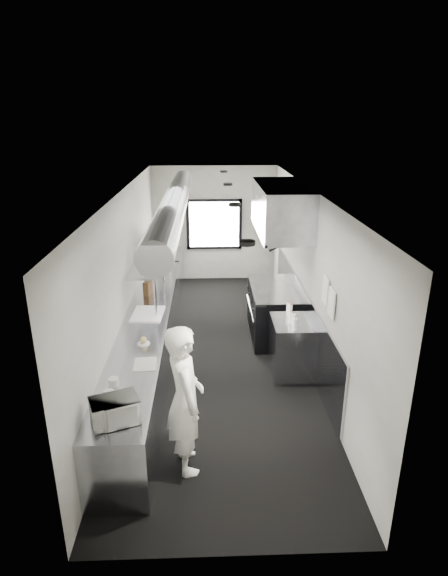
{
  "coord_description": "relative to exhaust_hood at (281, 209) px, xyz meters",
  "views": [
    {
      "loc": [
        -0.17,
        -7.2,
        3.88
      ],
      "look_at": [
        0.09,
        -0.2,
        1.28
      ],
      "focal_mm": 28.93,
      "sensor_mm": 36.0,
      "label": 1
    }
  ],
  "objects": [
    {
      "name": "small_plate",
      "position": [
        -2.18,
        -2.07,
        -1.48
      ],
      "size": [
        0.18,
        0.18,
        0.01
      ],
      "primitive_type": "cylinder",
      "rotation": [
        0.0,
        0.0,
        0.01
      ],
      "color": "silver",
      "rests_on": "prep_counter"
    },
    {
      "name": "notice_sheet_a",
      "position": [
        0.37,
        -1.9,
        -0.79
      ],
      "size": [
        0.02,
        0.28,
        0.38
      ],
      "primitive_type": "cube",
      "color": "white",
      "rests_on": "wall_right"
    },
    {
      "name": "squeeze_bottle_c",
      "position": [
        -0.01,
        -1.44,
        -1.41
      ],
      "size": [
        0.06,
        0.06,
        0.17
      ],
      "primitive_type": "cylinder",
      "rotation": [
        0.0,
        0.0,
        -0.14
      ],
      "color": "white",
      "rests_on": "bottle_station"
    },
    {
      "name": "plate_stack_a",
      "position": [
        -2.29,
        -0.46,
        -0.66
      ],
      "size": [
        0.34,
        0.34,
        0.31
      ],
      "primitive_type": "cylinder",
      "rotation": [
        0.0,
        0.0,
        -0.34
      ],
      "color": "silver",
      "rests_on": "pass_shelf"
    },
    {
      "name": "far_work_table",
      "position": [
        -2.25,
        2.5,
        -1.94
      ],
      "size": [
        0.7,
        1.2,
        0.9
      ],
      "primitive_type": "cube",
      "color": "gray",
      "rests_on": "floor"
    },
    {
      "name": "squeeze_bottle_e",
      "position": [
        0.01,
        -1.11,
        -1.4
      ],
      "size": [
        0.06,
        0.06,
        0.19
      ],
      "primitive_type": "cylinder",
      "rotation": [
        0.0,
        0.0,
        0.04
      ],
      "color": "white",
      "rests_on": "bottle_station"
    },
    {
      "name": "range",
      "position": [
        -0.06,
        0.0,
        -1.92
      ],
      "size": [
        0.88,
        1.6,
        0.94
      ],
      "color": "black",
      "rests_on": "floor"
    },
    {
      "name": "exhaust_hood",
      "position": [
        0.0,
        0.0,
        0.0
      ],
      "size": [
        0.81,
        2.2,
        0.88
      ],
      "color": "gray",
      "rests_on": "ceiling"
    },
    {
      "name": "wall_front",
      "position": [
        -1.1,
        -4.7,
        -0.99
      ],
      "size": [
        3.0,
        0.02,
        2.8
      ],
      "primitive_type": "cube",
      "color": "beige",
      "rests_on": "floor"
    },
    {
      "name": "prep_counter",
      "position": [
        -2.25,
        -1.2,
        -1.94
      ],
      "size": [
        0.7,
        6.0,
        0.9
      ],
      "primitive_type": "cube",
      "color": "gray",
      "rests_on": "floor"
    },
    {
      "name": "bottle_station",
      "position": [
        0.05,
        -1.4,
        -1.94
      ],
      "size": [
        0.65,
        0.8,
        0.9
      ],
      "primitive_type": "cube",
      "color": "gray",
      "rests_on": "floor"
    },
    {
      "name": "deli_tub_a",
      "position": [
        -2.39,
        -3.41,
        -1.44
      ],
      "size": [
        0.15,
        0.15,
        0.1
      ],
      "primitive_type": "cylinder",
      "rotation": [
        0.0,
        0.0,
        0.08
      ],
      "color": "silver",
      "rests_on": "prep_counter"
    },
    {
      "name": "floor",
      "position": [
        -1.1,
        -0.7,
        -2.39
      ],
      "size": [
        3.0,
        8.0,
        0.01
      ],
      "primitive_type": "cube",
      "color": "black",
      "rests_on": "ground"
    },
    {
      "name": "pass_shelf",
      "position": [
        -2.29,
        0.3,
        -0.86
      ],
      "size": [
        0.45,
        3.0,
        0.68
      ],
      "color": "gray",
      "rests_on": "prep_counter"
    },
    {
      "name": "plate_stack_c",
      "position": [
        -2.27,
        0.59,
        -0.66
      ],
      "size": [
        0.3,
        0.3,
        0.32
      ],
      "primitive_type": "cylinder",
      "rotation": [
        0.0,
        0.0,
        0.43
      ],
      "color": "silver",
      "rests_on": "pass_shelf"
    },
    {
      "name": "squeeze_bottle_d",
      "position": [
        0.03,
        -1.21,
        -1.39
      ],
      "size": [
        0.08,
        0.08,
        0.2
      ],
      "primitive_type": "cylinder",
      "rotation": [
        0.0,
        0.0,
        0.22
      ],
      "color": "white",
      "rests_on": "bottle_station"
    },
    {
      "name": "wall_back",
      "position": [
        -1.1,
        3.3,
        -0.99
      ],
      "size": [
        3.0,
        0.02,
        2.8
      ],
      "primitive_type": "cube",
      "color": "beige",
      "rests_on": "floor"
    },
    {
      "name": "notice_sheet_b",
      "position": [
        0.37,
        -2.25,
        -0.84
      ],
      "size": [
        0.02,
        0.28,
        0.38
      ],
      "primitive_type": "cube",
      "color": "white",
      "rests_on": "wall_right"
    },
    {
      "name": "hvac_duct",
      "position": [
        -1.8,
        -0.3,
        0.16
      ],
      "size": [
        0.4,
        6.4,
        0.4
      ],
      "primitive_type": "cylinder",
      "rotation": [
        1.57,
        0.0,
        0.0
      ],
      "color": "gray",
      "rests_on": "ceiling"
    },
    {
      "name": "cutting_board",
      "position": [
        -2.24,
        -1.04,
        -1.48
      ],
      "size": [
        0.51,
        0.66,
        0.02
      ],
      "primitive_type": "cube",
      "rotation": [
        0.0,
        0.0,
        -0.05
      ],
      "color": "white",
      "rests_on": "prep_counter"
    },
    {
      "name": "plate_stack_d",
      "position": [
        -2.3,
        0.98,
        -0.65
      ],
      "size": [
        0.24,
        0.24,
        0.35
      ],
      "primitive_type": "cylinder",
      "rotation": [
        0.0,
        0.0,
        -0.04
      ],
      "color": "silver",
      "rests_on": "pass_shelf"
    },
    {
      "name": "ceiling",
      "position": [
        -1.1,
        -0.7,
        0.41
      ],
      "size": [
        3.0,
        8.0,
        0.01
      ],
      "primitive_type": "cube",
      "color": "silver",
      "rests_on": "wall_back"
    },
    {
      "name": "wall_left",
      "position": [
        -2.6,
        -0.7,
        -0.99
      ],
      "size": [
        0.02,
        8.0,
        2.8
      ],
      "primitive_type": "cube",
      "color": "beige",
      "rests_on": "floor"
    },
    {
      "name": "wall_cladding",
      "position": [
        0.38,
        -0.4,
        -1.84
      ],
      "size": [
        0.03,
        5.5,
        1.1
      ],
      "primitive_type": "cube",
      "color": "gray",
      "rests_on": "wall_right"
    },
    {
      "name": "wall_right",
      "position": [
        0.4,
        -0.7,
        -0.99
      ],
      "size": [
        0.02,
        8.0,
        2.8
      ],
      "primitive_type": "cube",
      "color": "beige",
      "rests_on": "floor"
    },
    {
      "name": "pastry",
      "position": [
        -2.18,
        -2.07,
        -1.43
      ],
      "size": [
        0.09,
        0.09,
        0.09
      ],
      "primitive_type": "sphere",
      "color": "tan",
      "rests_on": "small_plate"
    },
    {
      "name": "line_cook",
      "position": [
        -1.54,
        -3.45,
        -1.49
      ],
      "size": [
        0.58,
        0.74,
        1.8
      ],
      "primitive_type": "imported",
      "rotation": [
        0.0,
        0.0,
        1.82
      ],
      "color": "white",
      "rests_on": "floor"
    },
    {
      "name": "squeeze_bottle_a",
      "position": [
        0.01,
        -1.71,
        -1.39
      ],
      "size": [
        0.06,
        0.06,
        0.19
      ],
      "primitive_type": "cylinder",
      "rotation": [
        0.0,
        0.0,
        -0.02
      ],
      "color": "white",
      "rests_on": "bottle_station"
    },
    {
      "name": "newspaper",
      "position": [
        -2.08,
        -2.64,
        -1.49
      ],
      "size": [
        0.31,
        0.37,
        0.01
      ],
      "primitive_type": "cube",
      "rotation": [
        0.0,
        0.0,
        0.07
      ],
      "color": "silver",
      "rests_on": "prep_counter"
    },
    {
      "name": "microwave",
      "position": [
        -2.24,
        -3.83,
        -1.36
      ],
      "size": [
        0.54,
        0.48,
        0.27
      ],
      "primitive_type": "imported",
      "rotation": [
        0.0,
        0.0,
        0.38
      ],
      "color": "white",
      "rests_on": "prep_counter"
    },
    {
      "name": "squeeze_bottle_b",
      "position": [
        0.02,
        -1.53,
        -1.4
      ],
      "size": [
        0.08,
        0.08,
        0.18
      ],
      "primitive_type": "cylinder",
      "rotation": [
        0.0,
        0.0,
        -0.41
      ],
      "color": "white",
      "rests_on": "bottle_station"
    },
    {
      "name": "plate_stack_b",
      "position": [
        -2.27,
        0.15,
        -0.66
      ],
      "size": [
        0.32,
        0.32,
        0.32
      ],
      "primitive_type": "cylinder",
      "rotation": [
        0.0,
        0.0,
        0.41
      ],
      "color": "silver",
      "rests_on": "pass_shelf"
    },
    {
      "name": "knife_block",
      "position": [
        -2.34,
        -0.14,
        -1.37
      ],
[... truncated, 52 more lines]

